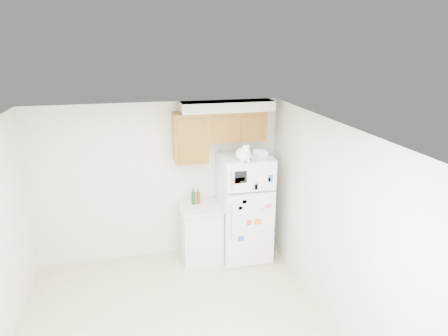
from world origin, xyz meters
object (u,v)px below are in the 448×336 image
object	(u,v)px
refrigerator	(245,208)
storage_box_back	(259,151)
bottle_green	(193,196)
bottle_amber	(198,196)
storage_box_front	(263,153)
base_counter	(201,232)
cat	(244,154)

from	to	relation	value
refrigerator	storage_box_back	bearing A→B (deg)	4.62
bottle_green	bottle_amber	world-z (taller)	bottle_green
storage_box_front	bottle_amber	bearing A→B (deg)	-175.20
base_counter	storage_box_back	world-z (taller)	storage_box_back
storage_box_front	bottle_amber	xyz separation A→B (m)	(-0.96, 0.24, -0.69)
bottle_green	bottle_amber	xyz separation A→B (m)	(0.08, 0.00, -0.00)
refrigerator	base_counter	xyz separation A→B (m)	(-0.69, 0.07, -0.39)
bottle_amber	base_counter	bearing A→B (deg)	-77.43
refrigerator	base_counter	size ratio (longest dim) A/B	1.85
base_counter	bottle_amber	world-z (taller)	bottle_amber
refrigerator	base_counter	distance (m)	0.80
cat	bottle_amber	distance (m)	1.06
bottle_green	refrigerator	bearing A→B (deg)	-12.06
base_counter	cat	bearing A→B (deg)	-29.09
refrigerator	storage_box_back	size ratio (longest dim) A/B	9.44
storage_box_back	storage_box_front	xyz separation A→B (m)	(0.03, -0.08, -0.01)
storage_box_front	bottle_amber	distance (m)	1.21
base_counter	bottle_amber	size ratio (longest dim) A/B	3.53
bottle_green	cat	bearing A→B (deg)	-31.56
refrigerator	bottle_amber	distance (m)	0.76
refrigerator	bottle_green	xyz separation A→B (m)	(-0.79, 0.17, 0.20)
refrigerator	cat	world-z (taller)	cat
storage_box_back	bottle_amber	world-z (taller)	storage_box_back
bottle_amber	cat	bearing A→B (deg)	-34.81
cat	bottle_amber	size ratio (longest dim) A/B	1.55
refrigerator	cat	distance (m)	0.99
cat	storage_box_back	world-z (taller)	cat
refrigerator	bottle_amber	size ratio (longest dim) A/B	6.53
cat	storage_box_front	size ratio (longest dim) A/B	2.69
cat	refrigerator	bearing A→B (deg)	68.12
storage_box_back	storage_box_front	size ratio (longest dim) A/B	1.20
bottle_green	bottle_amber	bearing A→B (deg)	1.27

